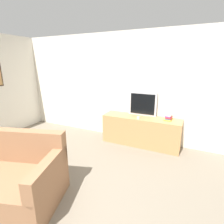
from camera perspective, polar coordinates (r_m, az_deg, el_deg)
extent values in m
cube|color=silver|center=(4.37, 4.59, 8.00)|extent=(9.00, 0.06, 2.60)
cube|color=tan|center=(4.20, 9.40, -6.11)|extent=(1.79, 0.47, 0.68)
cube|color=silver|center=(4.20, 10.07, 2.71)|extent=(0.65, 0.08, 0.56)
cube|color=black|center=(4.16, 9.90, 2.59)|extent=(0.57, 0.01, 0.48)
cube|color=#8C6042|center=(2.59, -19.62, -21.42)|extent=(0.40, 0.92, 0.71)
cube|color=gold|center=(4.03, 17.84, -2.30)|extent=(0.17, 0.23, 0.03)
cube|color=#23478E|center=(4.02, 17.85, -1.96)|extent=(0.12, 0.20, 0.02)
cube|color=#B72D28|center=(4.02, 18.10, -1.64)|extent=(0.13, 0.22, 0.02)
cube|color=#7A3884|center=(4.02, 17.93, -1.28)|extent=(0.13, 0.19, 0.02)
cube|color=silver|center=(4.01, 17.97, -0.89)|extent=(0.14, 0.17, 0.03)
cube|color=#B7B7B7|center=(3.99, 8.55, -1.87)|extent=(0.10, 0.18, 0.02)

